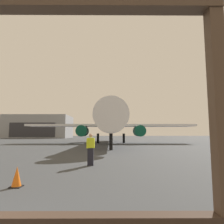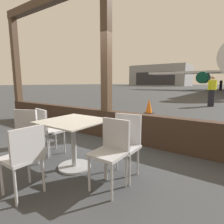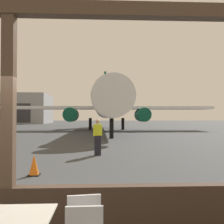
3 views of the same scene
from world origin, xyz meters
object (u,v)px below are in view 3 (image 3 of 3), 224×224
ground_crew_worker (98,137)px  airplane (107,105)px  distant_hangar (9,109)px  traffic_cone (34,166)px

ground_crew_worker → airplane: bearing=87.2°
airplane → distant_hangar: airplane is taller
traffic_cone → distant_hangar: distant_hangar is taller
traffic_cone → ground_crew_worker: bearing=65.4°
ground_crew_worker → traffic_cone: 4.77m
ground_crew_worker → distant_hangar: 74.34m
traffic_cone → distant_hangar: 77.70m
distant_hangar → ground_crew_worker: bearing=-68.1°
distant_hangar → traffic_cone: bearing=-70.7°
ground_crew_worker → traffic_cone: ground_crew_worker is taller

